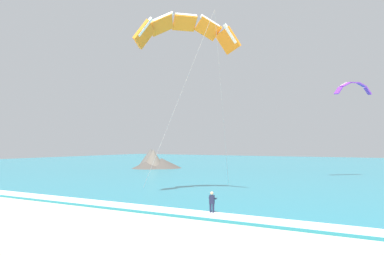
{
  "coord_description": "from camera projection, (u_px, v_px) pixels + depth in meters",
  "views": [
    {
      "loc": [
        9.82,
        -7.52,
        4.99
      ],
      "look_at": [
        -4.41,
        17.69,
        6.25
      ],
      "focal_mm": 34.16,
      "sensor_mm": 36.0,
      "label": 1
    }
  ],
  "objects": [
    {
      "name": "sea",
      "position": [
        344.0,
        168.0,
        75.26
      ],
      "size": [
        200.0,
        120.0,
        0.2
      ],
      "primitive_type": "cube",
      "color": "teal",
      "rests_on": "ground"
    },
    {
      "name": "surf_foam",
      "position": [
        228.0,
        217.0,
        23.94
      ],
      "size": [
        200.0,
        1.9,
        0.04
      ],
      "primitive_type": "cube",
      "color": "white",
      "rests_on": "sea"
    },
    {
      "name": "surfboard",
      "position": [
        212.0,
        216.0,
        25.22
      ],
      "size": [
        0.66,
        1.45,
        0.09
      ],
      "color": "#239EC6",
      "rests_on": "ground"
    },
    {
      "name": "kitesurfer",
      "position": [
        212.0,
        202.0,
        25.28
      ],
      "size": [
        0.57,
        0.57,
        1.69
      ],
      "color": "#191E38",
      "rests_on": "ground"
    },
    {
      "name": "kite_primary",
      "position": [
        186.0,
        30.0,
        33.47
      ],
      "size": [
        8.75,
        8.45,
        15.76
      ],
      "color": "orange"
    },
    {
      "name": "kite_distant",
      "position": [
        353.0,
        87.0,
        50.63
      ],
      "size": [
        4.7,
        3.85,
        1.87
      ],
      "color": "purple"
    },
    {
      "name": "headland_left",
      "position": [
        154.0,
        162.0,
        72.63
      ],
      "size": [
        9.62,
        10.41,
        4.05
      ],
      "color": "#47423D",
      "rests_on": "ground"
    }
  ]
}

